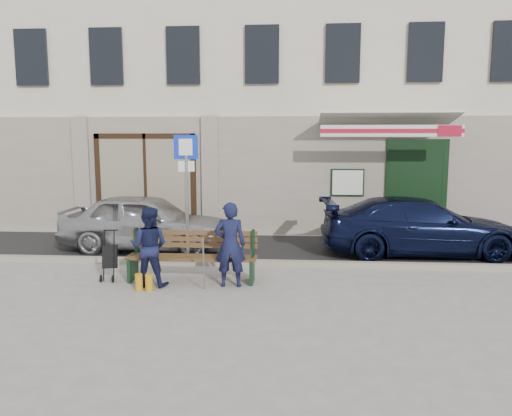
# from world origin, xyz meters

# --- Properties ---
(ground) EXTENTS (80.00, 80.00, 0.00)m
(ground) POSITION_xyz_m (0.00, 0.00, 0.00)
(ground) COLOR #9E9991
(ground) RESTS_ON ground
(asphalt_lane) EXTENTS (60.00, 3.20, 0.01)m
(asphalt_lane) POSITION_xyz_m (0.00, 3.10, 0.01)
(asphalt_lane) COLOR #282828
(asphalt_lane) RESTS_ON ground
(curb) EXTENTS (60.00, 0.18, 0.12)m
(curb) POSITION_xyz_m (0.00, 1.50, 0.06)
(curb) COLOR #9E9384
(curb) RESTS_ON ground
(building) EXTENTS (20.00, 8.27, 10.00)m
(building) POSITION_xyz_m (0.01, 8.45, 4.97)
(building) COLOR beige
(building) RESTS_ON ground
(car_silver) EXTENTS (4.01, 1.74, 1.35)m
(car_silver) POSITION_xyz_m (-2.59, 2.79, 0.67)
(car_silver) COLOR #B3B3B8
(car_silver) RESTS_ON ground
(car_navy) EXTENTS (4.53, 2.01, 1.29)m
(car_navy) POSITION_xyz_m (3.73, 2.83, 0.65)
(car_navy) COLOR black
(car_navy) RESTS_ON ground
(parking_sign) EXTENTS (0.49, 0.16, 2.69)m
(parking_sign) POSITION_xyz_m (-1.37, 1.73, 1.81)
(parking_sign) COLOR gray
(parking_sign) RESTS_ON ground
(bench) EXTENTS (2.40, 1.17, 0.98)m
(bench) POSITION_xyz_m (-1.04, 0.32, 0.46)
(bench) COLOR brown
(bench) RESTS_ON ground
(man) EXTENTS (0.59, 0.41, 1.52)m
(man) POSITION_xyz_m (-0.24, 0.05, 0.76)
(man) COLOR #141737
(man) RESTS_ON ground
(woman) EXTENTS (0.73, 0.58, 1.43)m
(woman) POSITION_xyz_m (-1.69, -0.02, 0.72)
(woman) COLOR #15193A
(woman) RESTS_ON ground
(stroller) EXTENTS (0.31, 0.41, 0.93)m
(stroller) POSITION_xyz_m (-2.54, 0.29, 0.41)
(stroller) COLOR black
(stroller) RESTS_ON ground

